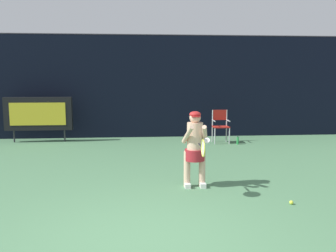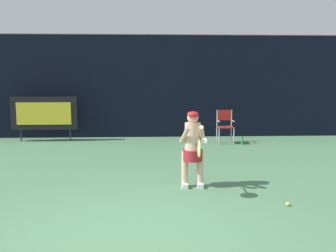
{
  "view_description": "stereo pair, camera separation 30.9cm",
  "coord_description": "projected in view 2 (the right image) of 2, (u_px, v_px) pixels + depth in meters",
  "views": [
    {
      "loc": [
        -0.02,
        -4.37,
        2.14
      ],
      "look_at": [
        0.64,
        3.62,
        1.05
      ],
      "focal_mm": 38.24,
      "sensor_mm": 36.0,
      "label": 1
    },
    {
      "loc": [
        0.29,
        -4.39,
        2.14
      ],
      "look_at": [
        0.64,
        3.62,
        1.05
      ],
      "focal_mm": 38.24,
      "sensor_mm": 36.0,
      "label": 2
    }
  ],
  "objects": [
    {
      "name": "ground",
      "position": [
        130.0,
        252.0,
        4.44
      ],
      "size": [
        18.0,
        22.0,
        0.03
      ],
      "color": "#4D7D55"
    },
    {
      "name": "backdrop_screen",
      "position": [
        144.0,
        87.0,
        12.79
      ],
      "size": [
        18.0,
        0.12,
        3.66
      ],
      "color": "black",
      "rests_on": "ground"
    },
    {
      "name": "scoreboard",
      "position": [
        45.0,
        113.0,
        12.01
      ],
      "size": [
        2.2,
        0.21,
        1.5
      ],
      "color": "black",
      "rests_on": "ground"
    },
    {
      "name": "umpire_chair",
      "position": [
        225.0,
        124.0,
        11.71
      ],
      "size": [
        0.52,
        0.44,
        1.08
      ],
      "color": "#B7B7BC",
      "rests_on": "ground"
    },
    {
      "name": "water_bottle",
      "position": [
        242.0,
        141.0,
        11.44
      ],
      "size": [
        0.07,
        0.07,
        0.27
      ],
      "color": "green",
      "rests_on": "ground"
    },
    {
      "name": "tennis_player",
      "position": [
        193.0,
        146.0,
        6.94
      ],
      "size": [
        0.52,
        0.59,
        1.49
      ],
      "color": "white",
      "rests_on": "ground"
    },
    {
      "name": "tennis_racket",
      "position": [
        199.0,
        148.0,
        6.26
      ],
      "size": [
        0.03,
        0.6,
        0.31
      ],
      "rotation": [
        0.0,
        0.0,
        -0.27
      ],
      "color": "black"
    },
    {
      "name": "tennis_ball_loose",
      "position": [
        288.0,
        204.0,
        5.99
      ],
      "size": [
        0.07,
        0.07,
        0.07
      ],
      "color": "#CCDB3D",
      "rests_on": "ground"
    }
  ]
}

